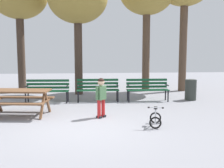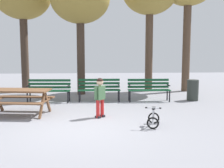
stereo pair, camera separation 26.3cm
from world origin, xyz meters
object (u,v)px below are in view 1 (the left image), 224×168
object	(u,v)px
park_bench_left	(98,88)
trash_bin	(191,90)
child_standing	(101,94)
park_bench_far_left	(47,89)
kids_bicycle	(155,118)
picnic_table	(19,96)
park_bench_right	(147,88)

from	to	relation	value
park_bench_left	trash_bin	size ratio (longest dim) A/B	1.98
child_standing	trash_bin	bearing A→B (deg)	34.42
park_bench_far_left	child_standing	distance (m)	3.20
trash_bin	kids_bicycle	bearing A→B (deg)	-123.60
park_bench_left	park_bench_far_left	bearing A→B (deg)	-178.49
kids_bicycle	trash_bin	xyz separation A→B (m)	(2.36, 3.55, 0.20)
trash_bin	picnic_table	bearing A→B (deg)	-161.89
park_bench_right	child_standing	distance (m)	3.17
park_bench_far_left	park_bench_right	xyz separation A→B (m)	(3.80, -0.10, 0.00)
picnic_table	trash_bin	distance (m)	6.41
park_bench_left	kids_bicycle	xyz separation A→B (m)	(1.28, -3.68, -0.31)
child_standing	kids_bicycle	world-z (taller)	child_standing
child_standing	kids_bicycle	xyz separation A→B (m)	(1.32, -1.03, -0.48)
picnic_table	trash_bin	size ratio (longest dim) A/B	2.44
park_bench_far_left	child_standing	size ratio (longest dim) A/B	1.42
picnic_table	kids_bicycle	distance (m)	4.06
park_bench_far_left	kids_bicycle	world-z (taller)	park_bench_far_left
picnic_table	park_bench_right	xyz separation A→B (m)	(4.35, 1.98, -0.08)
picnic_table	child_standing	distance (m)	2.47
park_bench_far_left	park_bench_left	bearing A→B (deg)	1.51
park_bench_left	trash_bin	distance (m)	3.64
picnic_table	child_standing	xyz separation A→B (m)	(2.41, -0.53, 0.09)
picnic_table	child_standing	bearing A→B (deg)	-12.39
park_bench_far_left	trash_bin	distance (m)	5.54
park_bench_far_left	child_standing	xyz separation A→B (m)	(1.86, -2.60, 0.17)
park_bench_left	trash_bin	bearing A→B (deg)	-2.07
child_standing	kids_bicycle	size ratio (longest dim) A/B	1.85
picnic_table	child_standing	world-z (taller)	child_standing
kids_bicycle	trash_bin	distance (m)	4.26
child_standing	trash_bin	world-z (taller)	child_standing
park_bench_right	trash_bin	xyz separation A→B (m)	(1.74, 0.02, -0.10)
picnic_table	park_bench_left	bearing A→B (deg)	40.95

